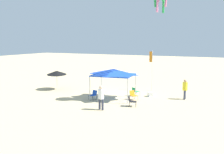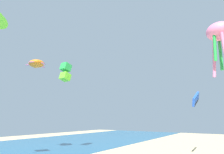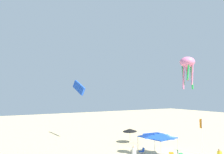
% 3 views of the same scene
% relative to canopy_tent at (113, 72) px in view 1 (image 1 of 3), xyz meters
% --- Properties ---
extents(ground, '(120.00, 120.00, 0.10)m').
position_rel_canopy_tent_xyz_m(ground, '(-0.12, -2.30, -2.48)').
color(ground, '#D6BC8C').
extents(canopy_tent, '(3.86, 3.41, 2.74)m').
position_rel_canopy_tent_xyz_m(canopy_tent, '(0.00, 0.00, 0.00)').
color(canopy_tent, '#B7B7BC').
rests_on(canopy_tent, ground).
extents(beach_umbrella, '(2.10, 2.11, 2.15)m').
position_rel_canopy_tent_xyz_m(beach_umbrella, '(7.37, -1.29, -0.59)').
color(beach_umbrella, silver).
rests_on(beach_umbrella, ground).
extents(folding_chair_facing_ocean, '(0.64, 0.72, 0.82)m').
position_rel_canopy_tent_xyz_m(folding_chair_facing_ocean, '(1.47, 1.10, -1.95)').
color(folding_chair_facing_ocean, black).
rests_on(folding_chair_facing_ocean, ground).
extents(folding_chair_near_cooler, '(0.76, 0.80, 0.82)m').
position_rel_canopy_tent_xyz_m(folding_chair_near_cooler, '(-1.34, -2.01, -1.95)').
color(folding_chair_near_cooler, black).
rests_on(folding_chair_near_cooler, ground).
extents(folding_chair_left_of_tent, '(0.81, 0.78, 0.82)m').
position_rel_canopy_tent_xyz_m(folding_chair_left_of_tent, '(-1.78, -0.35, -1.95)').
color(folding_chair_left_of_tent, black).
rests_on(folding_chair_left_of_tent, ground).
extents(folding_chair_right_of_tent, '(0.74, 0.66, 0.82)m').
position_rel_canopy_tent_xyz_m(folding_chair_right_of_tent, '(-2.52, 1.92, -1.95)').
color(folding_chair_right_of_tent, black).
rests_on(folding_chair_right_of_tent, ground).
extents(cooler_box, '(0.68, 0.74, 0.40)m').
position_rel_canopy_tent_xyz_m(cooler_box, '(-2.74, -2.33, -2.23)').
color(cooler_box, white).
rests_on(cooler_box, ground).
extents(banner_flag, '(0.36, 0.06, 4.23)m').
position_rel_canopy_tent_xyz_m(banner_flag, '(-1.99, -5.11, 0.10)').
color(banner_flag, silver).
rests_on(banner_flag, ground).
extents(person_kite_handler, '(0.49, 0.45, 1.89)m').
position_rel_canopy_tent_xyz_m(person_kite_handler, '(-0.81, 3.89, -1.32)').
color(person_kite_handler, '#33384C').
rests_on(person_kite_handler, ground).
extents(person_beachcomber, '(0.43, 0.49, 1.83)m').
position_rel_canopy_tent_xyz_m(person_beachcomber, '(-5.92, -2.54, -1.35)').
color(person_beachcomber, '#33384C').
rests_on(person_beachcomber, ground).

